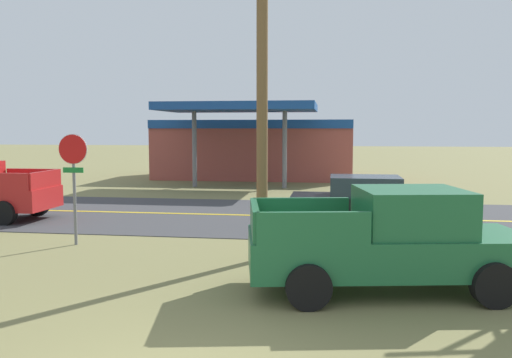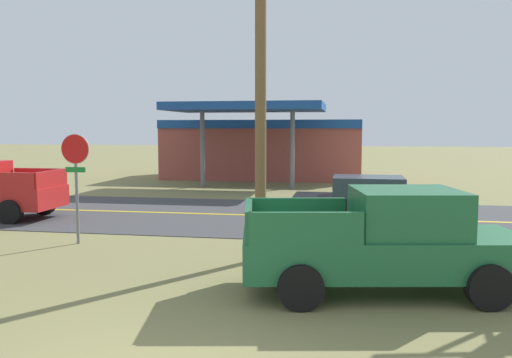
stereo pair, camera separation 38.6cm
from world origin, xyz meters
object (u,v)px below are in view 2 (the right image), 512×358
Objects in this scene: utility_pole at (261,61)px; gas_station at (264,147)px; pickup_green_parked_on_lawn at (385,242)px; stop_sign at (76,169)px; car_black_near_lane at (364,203)px.

utility_pole is 21.20m from gas_station.
gas_station is at bearing 104.59° from pickup_green_parked_on_lawn.
stop_sign is at bearing 170.23° from utility_pole.
stop_sign is 0.70× the size of car_black_near_lane.
utility_pole reaches higher than pickup_green_parked_on_lawn.
gas_station reaches higher than pickup_green_parked_on_lawn.
pickup_green_parked_on_lawn is at bearing -20.59° from stop_sign.
pickup_green_parked_on_lawn is 6.25m from car_black_near_lane.
utility_pole reaches higher than stop_sign.
gas_station is at bearing 109.06° from car_black_near_lane.
car_black_near_lane is (7.64, 3.30, -1.20)m from stop_sign.
utility_pole is 1.57× the size of pickup_green_parked_on_lawn.
car_black_near_lane is at bearing 23.36° from stop_sign.
utility_pole is (5.13, -0.88, 2.60)m from stop_sign.
car_black_near_lane is (2.51, 4.18, -3.79)m from utility_pole.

